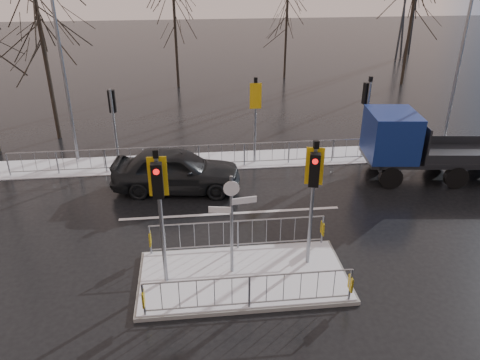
{
  "coord_description": "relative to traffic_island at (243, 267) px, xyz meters",
  "views": [
    {
      "loc": [
        -1.31,
        -10.9,
        8.51
      ],
      "look_at": [
        0.23,
        2.85,
        1.8
      ],
      "focal_mm": 35.0,
      "sensor_mm": 36.0,
      "label": 1
    }
  ],
  "objects": [
    {
      "name": "far_kerb_fixtures",
      "position": [
        0.31,
        8.08,
        0.63
      ],
      "size": [
        18.0,
        0.65,
        3.83
      ],
      "color": "gray",
      "rests_on": "ground"
    },
    {
      "name": "traffic_island",
      "position": [
        0.0,
        0.0,
        0.0
      ],
      "size": [
        6.0,
        3.04,
        4.15
      ],
      "color": "slate",
      "rests_on": "ground"
    },
    {
      "name": "tree_near_b",
      "position": [
        -7.99,
        12.49,
        4.76
      ],
      "size": [
        4.0,
        4.0,
        7.55
      ],
      "color": "black",
      "rests_on": "ground"
    },
    {
      "name": "lane_markings",
      "position": [
        0.01,
        -0.34,
        -0.39
      ],
      "size": [
        8.0,
        11.38,
        0.01
      ],
      "color": "silver",
      "rests_on": "ground"
    },
    {
      "name": "car_far_lane",
      "position": [
        -1.93,
        5.96,
        0.46
      ],
      "size": [
        5.22,
        2.63,
        1.71
      ],
      "primitive_type": "imported",
      "rotation": [
        0.0,
        0.0,
        1.44
      ],
      "color": "black",
      "rests_on": "ground"
    },
    {
      "name": "street_lamp_left",
      "position": [
        -6.42,
        9.49,
        4.1
      ],
      "size": [
        1.25,
        0.18,
        8.2
      ],
      "color": "gray",
      "rests_on": "ground"
    },
    {
      "name": "tree_far_b",
      "position": [
        6.01,
        23.99,
        3.79
      ],
      "size": [
        3.25,
        3.25,
        6.14
      ],
      "color": "black",
      "rests_on": "ground"
    },
    {
      "name": "ground",
      "position": [
        0.01,
        -0.01,
        -0.39
      ],
      "size": [
        120.0,
        120.0,
        0.0
      ],
      "primitive_type": "plane",
      "color": "black",
      "rests_on": "ground"
    },
    {
      "name": "street_lamp_right",
      "position": [
        10.58,
        8.49,
        4.0
      ],
      "size": [
        1.25,
        0.18,
        8.0
      ],
      "color": "gray",
      "rests_on": "ground"
    },
    {
      "name": "flatbed_truck",
      "position": [
        7.63,
        6.01,
        1.13
      ],
      "size": [
        6.36,
        2.92,
        2.85
      ],
      "color": "black",
      "rests_on": "ground"
    },
    {
      "name": "tree_far_a",
      "position": [
        -1.99,
        21.99,
        4.43
      ],
      "size": [
        3.75,
        3.75,
        7.08
      ],
      "color": "black",
      "rests_on": "ground"
    },
    {
      "name": "tree_far_c",
      "position": [
        14.01,
        20.99,
        4.76
      ],
      "size": [
        4.0,
        4.0,
        7.55
      ],
      "color": "black",
      "rests_on": "ground"
    },
    {
      "name": "snow_verge",
      "position": [
        0.01,
        8.59,
        -0.37
      ],
      "size": [
        30.0,
        2.0,
        0.04
      ],
      "primitive_type": "cube",
      "color": "white",
      "rests_on": "ground"
    }
  ]
}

